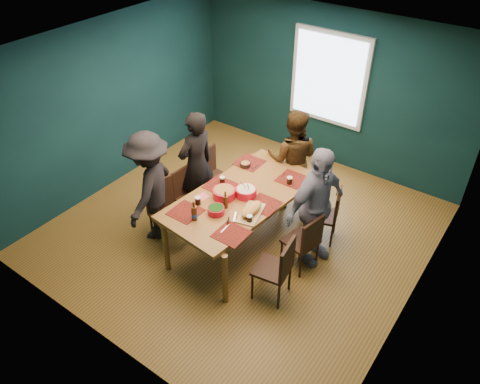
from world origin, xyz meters
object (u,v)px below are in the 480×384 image
object	(u,v)px
person_near_left	(150,187)
chair_right_mid	(306,239)
bowl_salad	(224,193)
dining_table	(241,200)
chair_left_far	(211,172)
chair_left_mid	(188,192)
chair_left_near	(164,207)
person_far_left	(196,165)
person_back	(292,159)
bowl_dumpling	(246,192)
person_right	(316,207)
chair_right_far	(330,212)
cutting_board	(251,210)
bowl_herbs	(216,210)
chair_right_near	(279,266)

from	to	relation	value
person_near_left	chair_right_mid	bearing A→B (deg)	87.42
bowl_salad	dining_table	bearing A→B (deg)	48.27
chair_left_far	chair_left_mid	world-z (taller)	chair_left_far
chair_left_far	chair_left_near	bearing A→B (deg)	-84.69
chair_right_mid	person_far_left	size ratio (longest dim) A/B	0.52
person_back	bowl_dumpling	world-z (taller)	person_back
person_right	bowl_dumpling	size ratio (longest dim) A/B	6.15
chair_right_far	person_near_left	distance (m)	2.53
chair_left_mid	chair_left_far	bearing A→B (deg)	98.89
person_near_left	cutting_board	distance (m)	1.51
person_far_left	bowl_dumpling	distance (m)	1.04
dining_table	person_near_left	size ratio (longest dim) A/B	1.39
chair_right_mid	person_right	distance (m)	0.44
person_far_left	person_back	xyz separation A→B (m)	(1.04, 1.02, -0.04)
chair_left_mid	bowl_herbs	world-z (taller)	bowl_herbs
chair_right_far	person_far_left	distance (m)	2.04
chair_right_near	person_far_left	world-z (taller)	person_far_left
chair_right_near	person_back	world-z (taller)	person_back
chair_left_mid	person_right	distance (m)	1.97
person_far_left	bowl_salad	xyz separation A→B (m)	(0.80, -0.38, 0.06)
chair_left_mid	chair_right_far	size ratio (longest dim) A/B	1.04
bowl_herbs	chair_right_far	bearing A→B (deg)	52.05
bowl_dumpling	person_far_left	bearing A→B (deg)	169.86
chair_left_far	chair_right_far	world-z (taller)	chair_left_far
chair_left_near	person_back	distance (m)	2.06
chair_right_mid	person_right	xyz separation A→B (m)	(-0.03, 0.25, 0.36)
person_near_left	person_right	bearing A→B (deg)	93.64
chair_left_near	chair_right_near	world-z (taller)	chair_left_near
chair_right_far	bowl_salad	distance (m)	1.54
dining_table	person_right	size ratio (longest dim) A/B	1.33
chair_right_far	bowl_dumpling	distance (m)	1.25
person_far_left	bowl_salad	size ratio (longest dim) A/B	5.51
bowl_dumpling	chair_right_mid	bearing A→B (deg)	2.42
bowl_dumpling	cutting_board	world-z (taller)	bowl_dumpling
person_back	chair_right_mid	bearing A→B (deg)	105.13
chair_left_near	chair_right_mid	xyz separation A→B (m)	(1.93, 0.61, -0.04)
chair_left_near	person_right	size ratio (longest dim) A/B	0.55
person_near_left	bowl_herbs	distance (m)	1.11
cutting_board	bowl_herbs	bearing A→B (deg)	-160.54
chair_right_mid	bowl_herbs	distance (m)	1.23
chair_right_far	person_far_left	size ratio (longest dim) A/B	0.50
chair_left_near	bowl_herbs	bearing A→B (deg)	20.37
chair_right_mid	bowl_salad	xyz separation A→B (m)	(-1.14, -0.24, 0.40)
chair_right_far	person_far_left	bearing A→B (deg)	178.75
chair_right_mid	person_far_left	world-z (taller)	person_far_left
bowl_dumpling	bowl_herbs	xyz separation A→B (m)	(-0.09, -0.53, -0.01)
person_right	cutting_board	xyz separation A→B (m)	(-0.62, -0.57, 0.03)
person_back	person_far_left	bearing A→B (deg)	21.68
chair_right_mid	bowl_herbs	size ratio (longest dim) A/B	3.98
person_right	bowl_herbs	world-z (taller)	person_right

